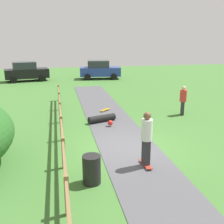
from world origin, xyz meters
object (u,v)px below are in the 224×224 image
at_px(trash_bin, 92,169).
at_px(skater_fallen, 103,119).
at_px(skater_riding, 147,136).
at_px(skateboard_loose, 105,110).
at_px(parked_car_blue, 100,70).
at_px(parked_car_black, 26,72).
at_px(bystander_red, 183,99).

distance_m(trash_bin, skater_fallen, 6.05).
distance_m(skater_riding, skateboard_loose, 7.40).
relative_size(skater_riding, parked_car_blue, 0.45).
distance_m(skater_fallen, parked_car_black, 15.79).
bearing_deg(skateboard_loose, bystander_red, -21.45).
relative_size(skater_riding, bystander_red, 1.16).
xyz_separation_m(trash_bin, parked_car_blue, (3.61, 20.81, 0.51)).
height_order(skater_riding, parked_car_blue, skater_riding).
xyz_separation_m(skater_riding, bystander_red, (4.10, 5.68, -0.20)).
bearing_deg(skater_riding, bystander_red, 54.20).
height_order(trash_bin, skater_riding, skater_riding).
bearing_deg(skater_riding, trash_bin, -160.16).
height_order(skater_riding, skateboard_loose, skater_riding).
height_order(trash_bin, skateboard_loose, trash_bin).
bearing_deg(skater_fallen, parked_car_blue, 81.38).
bearing_deg(skater_fallen, skater_riding, -83.22).
height_order(skater_riding, parked_car_black, skater_riding).
distance_m(trash_bin, parked_car_blue, 21.12).
distance_m(skater_fallen, parked_car_blue, 15.10).
bearing_deg(trash_bin, parked_car_blue, 80.16).
xyz_separation_m(skateboard_loose, parked_car_black, (-5.70, 12.76, 0.87)).
relative_size(skater_riding, skateboard_loose, 2.63).
height_order(trash_bin, parked_car_blue, parked_car_blue).
bearing_deg(skateboard_loose, parked_car_black, 114.06).
bearing_deg(bystander_red, parked_car_black, 124.46).
bearing_deg(parked_car_black, skater_fallen, -70.87).
bearing_deg(skateboard_loose, trash_bin, -103.13).
height_order(parked_car_black, parked_car_blue, same).
height_order(trash_bin, parked_car_black, parked_car_black).
distance_m(trash_bin, skater_riding, 2.19).
distance_m(trash_bin, bystander_red, 8.82).
bearing_deg(bystander_red, trash_bin, -133.49).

